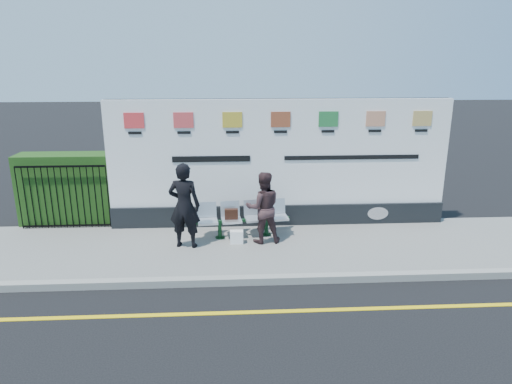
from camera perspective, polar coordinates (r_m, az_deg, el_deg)
ground at (r=7.73m, az=2.11°, el=-14.74°), size 80.00×80.00×0.00m
pavement at (r=9.93m, az=0.78°, el=-7.02°), size 14.00×3.00×0.12m
kerb at (r=8.57m, az=1.49°, el=-10.91°), size 14.00×0.18×0.14m
yellow_line at (r=7.73m, az=2.11°, el=-14.71°), size 14.00×0.10×0.01m
billboard at (r=10.82m, az=2.95°, el=2.52°), size 8.00×0.30×3.00m
hedge at (r=11.97m, az=-22.27°, el=0.43°), size 2.35×0.70×1.70m
railing at (r=11.58m, az=-22.92°, el=-0.56°), size 2.05×0.06×1.54m
bench at (r=10.33m, az=-1.61°, el=-4.43°), size 2.07×0.76×0.43m
woman_left at (r=9.67m, az=-8.95°, el=-1.69°), size 0.74×0.55×1.83m
woman_right at (r=9.85m, az=0.89°, el=-1.95°), size 0.81×0.66×1.58m
handbag_brown at (r=10.18m, az=-3.10°, el=-2.77°), size 0.30×0.13×0.23m
carrier_bag_white at (r=9.99m, az=-2.44°, el=-5.63°), size 0.28×0.17×0.28m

